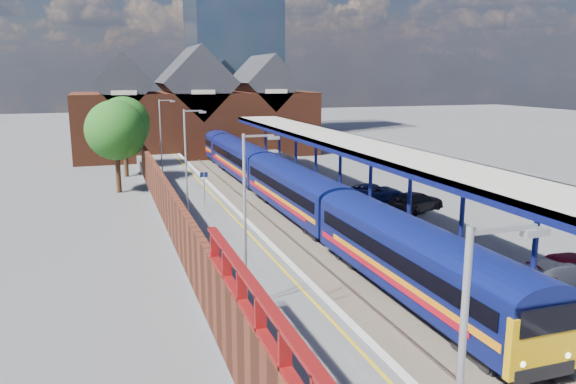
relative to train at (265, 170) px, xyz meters
name	(u,v)px	position (x,y,z in m)	size (l,w,h in m)	color
ground	(252,198)	(-1.49, -1.18, -2.12)	(240.00, 240.00, 0.00)	#5B5B5E
ballast_bed	(289,228)	(-1.49, -11.18, -2.09)	(6.00, 76.00, 0.06)	#473D33
rails	(289,227)	(-1.49, -11.18, -2.00)	(4.51, 76.00, 0.14)	slate
left_platform	(208,228)	(-6.99, -11.18, -1.62)	(5.00, 76.00, 1.00)	#565659
right_platform	(369,214)	(4.51, -11.18, -1.62)	(6.00, 76.00, 1.00)	#565659
coping_left	(244,217)	(-4.64, -11.18, -1.10)	(0.30, 76.00, 0.05)	silver
coping_right	(332,210)	(1.66, -11.18, -1.10)	(0.30, 76.00, 0.05)	silver
yellow_line	(235,218)	(-5.24, -11.18, -1.12)	(0.14, 76.00, 0.01)	yellow
train	(265,170)	(0.00, 0.00, 0.00)	(2.90, 65.92, 3.45)	#0B1353
canopy	(353,145)	(3.99, -9.23, 3.13)	(4.50, 52.00, 4.48)	navy
lamp_post_b	(248,210)	(-7.86, -25.18, 2.87)	(1.48, 0.18, 7.00)	#A5A8AA
lamp_post_c	(188,156)	(-7.86, -9.18, 2.87)	(1.48, 0.18, 7.00)	#A5A8AA
lamp_post_d	(162,132)	(-7.86, 6.82, 2.87)	(1.48, 0.18, 7.00)	#A5A8AA
platform_sign	(204,183)	(-6.49, -7.18, 0.57)	(0.55, 0.08, 2.50)	#A5A8AA
brick_wall	(180,228)	(-9.59, -17.65, 0.33)	(0.35, 50.00, 3.86)	#5E2A18
station_building	(196,112)	(-1.49, 26.81, 3.33)	(30.00, 12.12, 13.78)	#5E2A18
glass_tower	(232,13)	(8.51, 48.82, 18.08)	(14.20, 14.20, 40.30)	slate
tree_near	(118,132)	(-11.84, 4.72, 3.23)	(5.20, 5.20, 8.10)	#382314
tree_far	(125,124)	(-10.84, 12.72, 3.23)	(5.20, 5.20, 8.10)	#382314
parked_car_red	(575,268)	(6.55, -27.39, -0.38)	(1.74, 4.34, 1.48)	maroon
parked_car_silver	(569,275)	(5.93, -27.74, -0.49)	(1.33, 3.81, 1.25)	#A9A9AE
parked_car_dark	(416,202)	(7.01, -13.20, -0.44)	(1.90, 4.68, 1.36)	black
parked_car_blue	(374,193)	(5.73, -9.43, -0.47)	(2.17, 4.71, 1.31)	navy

